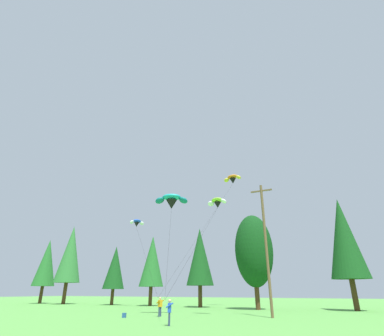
{
  "coord_description": "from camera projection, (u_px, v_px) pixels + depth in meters",
  "views": [
    {
      "loc": [
        14.01,
        2.06,
        2.22
      ],
      "look_at": [
        2.33,
        25.15,
        12.73
      ],
      "focal_mm": 28.42,
      "sensor_mm": 36.0,
      "label": 1
    }
  ],
  "objects": [
    {
      "name": "treeline_tree_a",
      "position": [
        47.0,
        263.0,
        61.47
      ],
      "size": [
        4.27,
        4.27,
        12.13
      ],
      "color": "#472D19",
      "rests_on": "ground_plane"
    },
    {
      "name": "treeline_tree_b",
      "position": [
        70.0,
        254.0,
        58.9
      ],
      "size": [
        4.74,
        4.74,
        14.28
      ],
      "color": "#472D19",
      "rests_on": "ground_plane"
    },
    {
      "name": "treeline_tree_c",
      "position": [
        115.0,
        267.0,
        54.71
      ],
      "size": [
        3.77,
        3.77,
        9.88
      ],
      "color": "#472D19",
      "rests_on": "ground_plane"
    },
    {
      "name": "treeline_tree_d",
      "position": [
        152.0,
        261.0,
        51.78
      ],
      "size": [
        4.06,
        4.06,
        11.19
      ],
      "color": "#472D19",
      "rests_on": "ground_plane"
    },
    {
      "name": "treeline_tree_e",
      "position": [
        200.0,
        256.0,
        47.41
      ],
      "size": [
        4.15,
        4.15,
        11.58
      ],
      "color": "#472D19",
      "rests_on": "ground_plane"
    },
    {
      "name": "treeline_tree_f",
      "position": [
        254.0,
        250.0,
        41.53
      ],
      "size": [
        5.1,
        5.1,
        12.23
      ],
      "color": "#472D19",
      "rests_on": "ground_plane"
    },
    {
      "name": "treeline_tree_g",
      "position": [
        344.0,
        237.0,
        39.8
      ],
      "size": [
        4.67,
        4.67,
        13.98
      ],
      "color": "#472D19",
      "rests_on": "ground_plane"
    },
    {
      "name": "utility_pole",
      "position": [
        266.0,
        244.0,
        29.5
      ],
      "size": [
        2.2,
        0.26,
        12.48
      ],
      "color": "brown",
      "rests_on": "ground_plane"
    },
    {
      "name": "kite_flyer_near",
      "position": [
        160.0,
        305.0,
        28.81
      ],
      "size": [
        0.65,
        0.68,
        1.69
      ],
      "color": "navy",
      "rests_on": "ground_plane"
    },
    {
      "name": "kite_flyer_mid",
      "position": [
        169.0,
        310.0,
        21.23
      ],
      "size": [
        0.73,
        0.75,
        1.69
      ],
      "color": "navy",
      "rests_on": "ground_plane"
    },
    {
      "name": "parafoil_kite_high_orange",
      "position": [
        233.0,
        179.0,
        52.76
      ],
      "size": [
        3.51,
        21.3,
        19.5
      ],
      "color": "orange"
    },
    {
      "name": "parafoil_kite_mid_lime_white",
      "position": [
        217.0,
        202.0,
        32.4
      ],
      "size": [
        2.44,
        9.84,
        9.95
      ],
      "color": "#93D633"
    },
    {
      "name": "parafoil_kite_far_blue_white",
      "position": [
        137.0,
        223.0,
        50.52
      ],
      "size": [
        14.46,
        15.05,
        11.82
      ],
      "color": "blue"
    },
    {
      "name": "parafoil_kite_low_teal",
      "position": [
        172.0,
        201.0,
        33.65
      ],
      "size": [
        6.29,
        9.21,
        10.74
      ],
      "color": "teal"
    },
    {
      "name": "backpack",
      "position": [
        124.0,
        315.0,
        27.34
      ],
      "size": [
        0.38,
        0.33,
        0.4
      ],
      "primitive_type": "cube",
      "rotation": [
        0.0,
        0.0,
        0.33
      ],
      "color": "#234C89",
      "rests_on": "ground_plane"
    }
  ]
}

